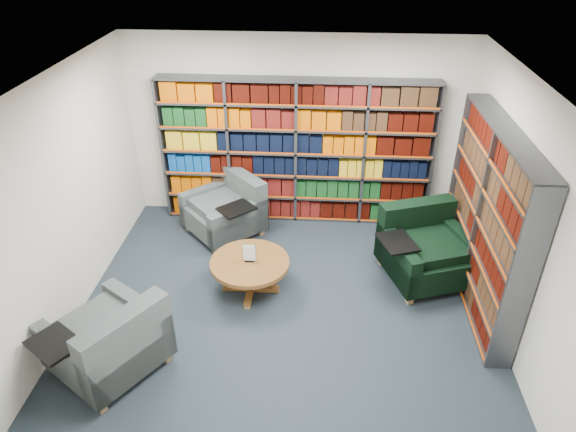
# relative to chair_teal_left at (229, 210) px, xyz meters

# --- Properties ---
(room_shell) EXTENTS (5.02, 5.02, 2.82)m
(room_shell) POSITION_rel_chair_teal_left_xyz_m (0.98, -1.86, 1.05)
(room_shell) COLOR black
(room_shell) RESTS_ON ground
(bookshelf_back) EXTENTS (4.00, 0.28, 2.20)m
(bookshelf_back) POSITION_rel_chair_teal_left_xyz_m (0.98, 0.48, 0.75)
(bookshelf_back) COLOR #47494F
(bookshelf_back) RESTS_ON ground
(bookshelf_right) EXTENTS (0.28, 2.50, 2.20)m
(bookshelf_right) POSITION_rel_chair_teal_left_xyz_m (3.32, -1.26, 0.75)
(bookshelf_right) COLOR #47494F
(bookshelf_right) RESTS_ON ground
(chair_teal_left) EXTENTS (1.36, 1.36, 0.88)m
(chair_teal_left) POSITION_rel_chair_teal_left_xyz_m (0.00, 0.00, 0.00)
(chair_teal_left) COLOR #06243D
(chair_teal_left) RESTS_ON ground
(chair_green_right) EXTENTS (1.37, 1.31, 0.94)m
(chair_green_right) POSITION_rel_chair_teal_left_xyz_m (2.74, -0.88, 0.03)
(chair_green_right) COLOR black
(chair_green_right) RESTS_ON ground
(chair_teal_front) EXTENTS (1.39, 1.39, 0.91)m
(chair_teal_front) POSITION_rel_chair_teal_left_xyz_m (-0.75, -2.83, 0.02)
(chair_teal_front) COLOR #06243D
(chair_teal_front) RESTS_ON ground
(coffee_table) EXTENTS (1.00, 1.00, 0.70)m
(coffee_table) POSITION_rel_chair_teal_left_xyz_m (0.51, -1.42, 0.02)
(coffee_table) COLOR brown
(coffee_table) RESTS_ON ground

